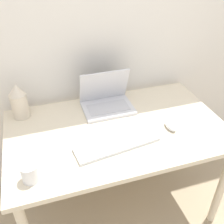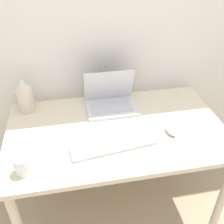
{
  "view_description": "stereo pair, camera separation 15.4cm",
  "coord_description": "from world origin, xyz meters",
  "px_view_note": "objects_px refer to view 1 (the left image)",
  "views": [
    {
      "loc": [
        -0.41,
        -0.79,
        1.69
      ],
      "look_at": [
        -0.02,
        0.42,
        0.82
      ],
      "focal_mm": 42.0,
      "sensor_mm": 36.0,
      "label": 1
    },
    {
      "loc": [
        -0.26,
        -0.82,
        1.69
      ],
      "look_at": [
        -0.02,
        0.42,
        0.82
      ],
      "focal_mm": 42.0,
      "sensor_mm": 36.0,
      "label": 2
    }
  ],
  "objects_px": {
    "keyboard": "(117,144)",
    "vase": "(19,101)",
    "laptop": "(106,100)",
    "mug": "(30,173)",
    "mouse": "(171,126)"
  },
  "relations": [
    {
      "from": "laptop",
      "to": "vase",
      "type": "distance_m",
      "value": 0.55
    },
    {
      "from": "laptop",
      "to": "mouse",
      "type": "height_order",
      "value": "laptop"
    },
    {
      "from": "laptop",
      "to": "mug",
      "type": "height_order",
      "value": "laptop"
    },
    {
      "from": "keyboard",
      "to": "vase",
      "type": "height_order",
      "value": "vase"
    },
    {
      "from": "mouse",
      "to": "mug",
      "type": "height_order",
      "value": "mug"
    },
    {
      "from": "laptop",
      "to": "mouse",
      "type": "relative_size",
      "value": 3.03
    },
    {
      "from": "laptop",
      "to": "keyboard",
      "type": "xyz_separation_m",
      "value": [
        -0.06,
        -0.39,
        -0.04
      ]
    },
    {
      "from": "mouse",
      "to": "keyboard",
      "type": "bearing_deg",
      "value": -172.07
    },
    {
      "from": "vase",
      "to": "mug",
      "type": "distance_m",
      "value": 0.56
    },
    {
      "from": "mug",
      "to": "keyboard",
      "type": "bearing_deg",
      "value": 12.61
    },
    {
      "from": "vase",
      "to": "mug",
      "type": "bearing_deg",
      "value": -87.62
    },
    {
      "from": "mouse",
      "to": "vase",
      "type": "xyz_separation_m",
      "value": [
        -0.84,
        0.4,
        0.09
      ]
    },
    {
      "from": "mug",
      "to": "laptop",
      "type": "bearing_deg",
      "value": 43.31
    },
    {
      "from": "keyboard",
      "to": "mouse",
      "type": "relative_size",
      "value": 4.55
    },
    {
      "from": "keyboard",
      "to": "mug",
      "type": "xyz_separation_m",
      "value": [
        -0.47,
        -0.1,
        0.04
      ]
    }
  ]
}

